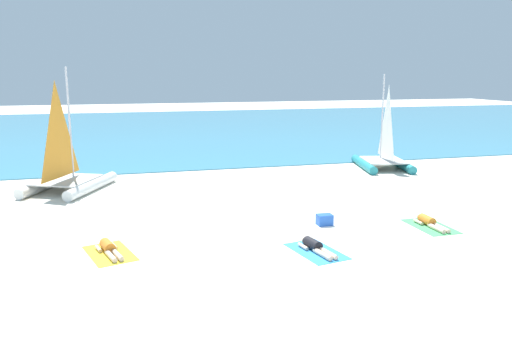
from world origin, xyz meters
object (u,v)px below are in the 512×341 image
at_px(sunbather_middle, 315,246).
at_px(towel_right, 430,226).
at_px(towel_left, 110,253).
at_px(sailboat_teal, 383,155).
at_px(sunbather_left, 109,248).
at_px(sailboat_white, 67,173).
at_px(sunbather_right, 429,222).
at_px(cooler_box, 325,220).
at_px(towel_middle, 316,251).

height_order(sunbather_middle, towel_right, sunbather_middle).
xyz_separation_m(towel_left, towel_right, (10.11, -0.13, 0.00)).
distance_m(sailboat_teal, towel_left, 16.62).
distance_m(sunbather_left, towel_right, 10.13).
height_order(sailboat_white, sunbather_right, sailboat_white).
relative_size(towel_left, sunbather_left, 1.23).
bearing_deg(sunbather_right, sunbather_middle, -165.43).
height_order(sailboat_white, towel_right, sailboat_white).
bearing_deg(towel_left, sunbather_left, 106.27).
bearing_deg(cooler_box, sunbather_middle, -118.67).
xyz_separation_m(sunbather_middle, cooler_box, (1.21, 2.22, 0.05)).
relative_size(sailboat_white, towel_middle, 2.73).
distance_m(sunbather_middle, towel_right, 4.65).
height_order(towel_left, sunbather_right, sunbather_right).
bearing_deg(sailboat_white, sunbather_left, -52.91).
bearing_deg(sailboat_teal, cooler_box, -116.71).
height_order(sailboat_teal, cooler_box, sailboat_teal).
bearing_deg(towel_left, cooler_box, 7.76).
bearing_deg(sunbather_left, cooler_box, -9.05).
distance_m(sailboat_teal, sunbather_left, 16.60).
distance_m(sailboat_white, sunbather_middle, 12.21).
bearing_deg(sailboat_white, towel_middle, -27.75).
distance_m(sailboat_teal, sailboat_white, 15.53).
distance_m(sunbather_right, cooler_box, 3.43).
height_order(sailboat_teal, sunbather_left, sailboat_teal).
height_order(sunbather_middle, sunbather_right, same).
relative_size(towel_middle, cooler_box, 3.80).
height_order(sailboat_white, towel_left, sailboat_white).
bearing_deg(sunbather_right, towel_middle, -164.61).
relative_size(sunbather_middle, sunbather_right, 1.00).
xyz_separation_m(sailboat_white, cooler_box, (8.65, -7.44, -0.59)).
bearing_deg(sailboat_teal, towel_right, -98.30).
bearing_deg(sailboat_teal, sunbather_middle, -114.81).
relative_size(towel_left, cooler_box, 3.80).
bearing_deg(sailboat_white, sailboat_teal, 28.77).
relative_size(sailboat_teal, towel_middle, 2.57).
bearing_deg(towel_left, sunbather_middle, -12.96).
distance_m(sunbather_middle, cooler_box, 2.53).
distance_m(sailboat_teal, towel_right, 10.24).
relative_size(sailboat_white, cooler_box, 10.39).
bearing_deg(sailboat_teal, sunbather_right, -98.44).
xyz_separation_m(towel_left, towel_middle, (5.62, -1.36, 0.00)).
xyz_separation_m(sailboat_teal, sunbather_middle, (-8.06, -10.73, -0.60)).
distance_m(sailboat_teal, cooler_box, 10.93).
relative_size(sunbather_left, towel_middle, 0.81).
distance_m(sailboat_white, towel_left, 8.60).
xyz_separation_m(towel_middle, cooler_box, (1.20, 2.29, 0.17)).
height_order(sailboat_teal, sunbather_middle, sailboat_teal).
relative_size(sailboat_teal, cooler_box, 9.76).
xyz_separation_m(sunbather_left, cooler_box, (6.84, 0.87, 0.05)).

